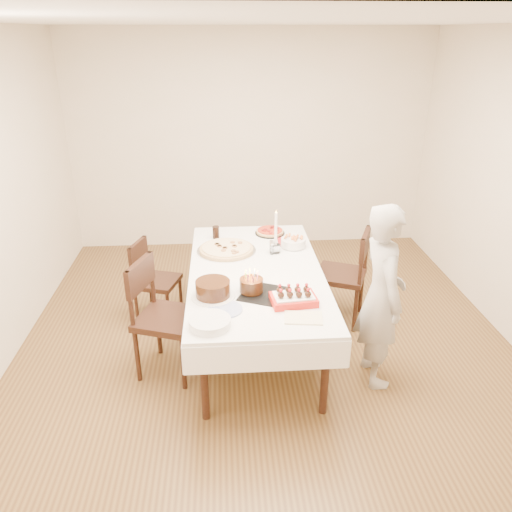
{
  "coord_description": "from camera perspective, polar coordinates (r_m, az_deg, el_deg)",
  "views": [
    {
      "loc": [
        -0.37,
        -3.79,
        2.64
      ],
      "look_at": [
        -0.09,
        0.07,
        0.89
      ],
      "focal_mm": 35.0,
      "sensor_mm": 36.0,
      "label": 1
    }
  ],
  "objects": [
    {
      "name": "cake_board",
      "position": [
        3.93,
        0.94,
        -4.39
      ],
      "size": [
        0.45,
        0.45,
        0.01
      ],
      "primitive_type": "cube",
      "rotation": [
        0.0,
        0.0,
        -0.41
      ],
      "color": "black",
      "rests_on": "dining_table"
    },
    {
      "name": "cola_glass",
      "position": [
        4.97,
        -4.61,
        2.72
      ],
      "size": [
        0.07,
        0.07,
        0.12
      ],
      "primitive_type": "cylinder",
      "rotation": [
        0.0,
        0.0,
        -0.11
      ],
      "color": "black",
      "rests_on": "dining_table"
    },
    {
      "name": "chair_right_savory",
      "position": [
        4.9,
        9.65,
        -2.14
      ],
      "size": [
        0.64,
        0.64,
        0.96
      ],
      "primitive_type": null,
      "rotation": [
        0.0,
        0.0,
        -0.4
      ],
      "color": "black",
      "rests_on": "floor"
    },
    {
      "name": "pasta_bowl",
      "position": [
        4.77,
        4.28,
        1.56
      ],
      "size": [
        0.27,
        0.27,
        0.08
      ],
      "primitive_type": "cylinder",
      "rotation": [
        0.0,
        0.0,
        -0.15
      ],
      "color": "white",
      "rests_on": "dining_table"
    },
    {
      "name": "pizza_pepperoni",
      "position": [
        5.09,
        1.6,
        2.81
      ],
      "size": [
        0.38,
        0.38,
        0.04
      ],
      "primitive_type": "cylinder",
      "rotation": [
        0.0,
        0.0,
        -0.34
      ],
      "color": "red",
      "rests_on": "dining_table"
    },
    {
      "name": "floor",
      "position": [
        4.63,
        1.25,
        -10.38
      ],
      "size": [
        5.0,
        5.0,
        0.0
      ],
      "primitive_type": "plane",
      "color": "#4F341B",
      "rests_on": "ground"
    },
    {
      "name": "pizza_white",
      "position": [
        4.68,
        -3.4,
        0.8
      ],
      "size": [
        0.63,
        0.63,
        0.04
      ],
      "primitive_type": "cylinder",
      "rotation": [
        0.0,
        0.0,
        -0.15
      ],
      "color": "beige",
      "rests_on": "dining_table"
    },
    {
      "name": "red_placemat",
      "position": [
        4.91,
        4.02,
        1.68
      ],
      "size": [
        0.27,
        0.27,
        0.01
      ],
      "primitive_type": "cube",
      "rotation": [
        0.0,
        0.0,
        -0.04
      ],
      "color": "#B21E1E",
      "rests_on": "dining_table"
    },
    {
      "name": "dining_table",
      "position": [
        4.48,
        0.0,
        -6.0
      ],
      "size": [
        1.7,
        2.38,
        0.75
      ],
      "primitive_type": "cube",
      "rotation": [
        0.0,
        0.0,
        -0.29
      ],
      "color": "white",
      "rests_on": "floor"
    },
    {
      "name": "shaker_pair",
      "position": [
        4.6,
        1.84,
        0.86
      ],
      "size": [
        0.12,
        0.12,
        0.11
      ],
      "primitive_type": null,
      "rotation": [
        0.0,
        0.0,
        -0.29
      ],
      "color": "white",
      "rests_on": "dining_table"
    },
    {
      "name": "person",
      "position": [
        4.01,
        14.14,
        -4.47
      ],
      "size": [
        0.38,
        0.56,
        1.51
      ],
      "primitive_type": "imported",
      "rotation": [
        0.0,
        0.0,
        1.61
      ],
      "color": "beige",
      "rests_on": "floor"
    },
    {
      "name": "china_plate",
      "position": [
        3.72,
        -3.53,
        -6.09
      ],
      "size": [
        0.32,
        0.32,
        0.01
      ],
      "primitive_type": "cylinder",
      "rotation": [
        0.0,
        0.0,
        -0.27
      ],
      "color": "white",
      "rests_on": "dining_table"
    },
    {
      "name": "wall_back",
      "position": [
        6.43,
        -0.7,
        12.78
      ],
      "size": [
        4.5,
        0.04,
        2.7
      ],
      "primitive_type": "cube",
      "color": "beige",
      "rests_on": "floor"
    },
    {
      "name": "layer_cake",
      "position": [
        3.87,
        -4.95,
        -3.79
      ],
      "size": [
        0.43,
        0.43,
        0.13
      ],
      "primitive_type": "cylinder",
      "rotation": [
        0.0,
        0.0,
        -0.32
      ],
      "color": "#341A0D",
      "rests_on": "dining_table"
    },
    {
      "name": "ceiling",
      "position": [
        3.81,
        1.65,
        25.28
      ],
      "size": [
        5.0,
        5.0,
        0.0
      ],
      "primitive_type": "plane",
      "rotation": [
        3.14,
        0.0,
        0.0
      ],
      "color": "white",
      "rests_on": "wall_back"
    },
    {
      "name": "taper_candle",
      "position": [
        4.58,
        2.28,
        2.81
      ],
      "size": [
        0.11,
        0.11,
        0.42
      ],
      "primitive_type": "cylinder",
      "rotation": [
        0.0,
        0.0,
        0.22
      ],
      "color": "white",
      "rests_on": "dining_table"
    },
    {
      "name": "box_lid",
      "position": [
        3.63,
        5.43,
        -7.12
      ],
      "size": [
        0.29,
        0.21,
        0.02
      ],
      "primitive_type": "cube",
      "rotation": [
        0.0,
        0.0,
        -0.13
      ],
      "color": "beige",
      "rests_on": "dining_table"
    },
    {
      "name": "chair_left_dessert",
      "position": [
        4.15,
        -10.02,
        -7.08
      ],
      "size": [
        0.65,
        0.65,
        1.0
      ],
      "primitive_type": null,
      "rotation": [
        0.0,
        0.0,
        2.81
      ],
      "color": "black",
      "rests_on": "floor"
    },
    {
      "name": "chair_left_savory",
      "position": [
        4.95,
        -11.21,
        -2.88
      ],
      "size": [
        0.52,
        0.52,
        0.82
      ],
      "primitive_type": null,
      "rotation": [
        0.0,
        0.0,
        2.84
      ],
      "color": "black",
      "rests_on": "floor"
    },
    {
      "name": "strawberry_box",
      "position": [
        3.8,
        4.32,
        -4.81
      ],
      "size": [
        0.36,
        0.26,
        0.08
      ],
      "primitive_type": null,
      "rotation": [
        0.0,
        0.0,
        0.11
      ],
      "color": "red",
      "rests_on": "dining_table"
    },
    {
      "name": "wall_front",
      "position": [
        1.86,
        9.07,
        -19.88
      ],
      "size": [
        4.5,
        0.04,
        2.7
      ],
      "primitive_type": "cube",
      "color": "beige",
      "rests_on": "floor"
    },
    {
      "name": "plate_stack",
      "position": [
        3.52,
        -5.3,
        -7.58
      ],
      "size": [
        0.34,
        0.34,
        0.06
      ],
      "primitive_type": "cylinder",
      "rotation": [
        0.0,
        0.0,
        -0.18
      ],
      "color": "white",
      "rests_on": "dining_table"
    },
    {
      "name": "birthday_cake",
      "position": [
        3.91,
        -0.53,
        -2.91
      ],
      "size": [
        0.2,
        0.2,
        0.17
      ],
      "primitive_type": "cylinder",
      "rotation": [
        0.0,
        0.0,
        -0.07
      ],
      "color": "#3B2210",
      "rests_on": "dining_table"
    }
  ]
}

